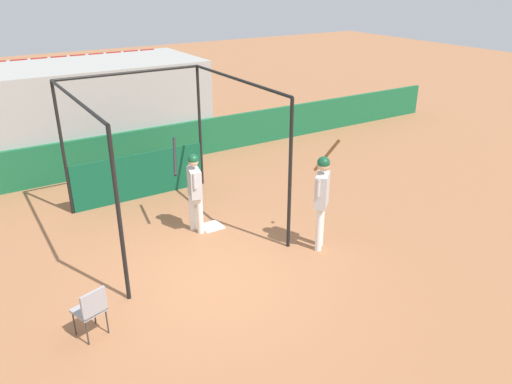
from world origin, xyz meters
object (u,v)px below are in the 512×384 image
at_px(player_batter, 194,186).
at_px(player_waiting, 322,193).
at_px(baseball, 201,208).
at_px(folding_chair, 91,308).

height_order(player_batter, player_waiting, player_waiting).
xyz_separation_m(player_waiting, baseball, (-1.21, 2.78, -1.14)).
bearing_deg(folding_chair, player_batter, 21.23).
relative_size(player_waiting, baseball, 29.69).
bearing_deg(player_batter, baseball, -18.04).
relative_size(folding_chair, baseball, 11.35).
xyz_separation_m(player_batter, baseball, (0.55, 0.87, -1.00)).
distance_m(player_batter, baseball, 1.43).
bearing_deg(player_waiting, baseball, 71.04).
distance_m(player_waiting, baseball, 3.24).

